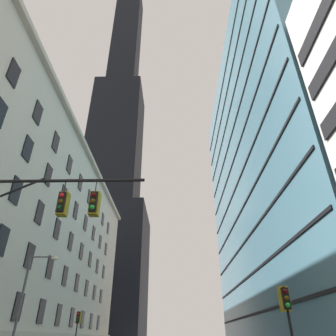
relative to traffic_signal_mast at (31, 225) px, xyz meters
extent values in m
cube|color=beige|center=(-15.21, 23.35, 7.74)|extent=(15.72, 63.64, 26.95)
cube|color=#B2A893|center=(-7.10, 23.35, 20.51)|extent=(0.70, 63.64, 0.60)
cube|color=black|center=(-7.30, 15.53, -1.74)|extent=(0.14, 1.40, 2.20)
cube|color=black|center=(-7.30, 20.53, -1.74)|extent=(0.14, 1.40, 2.20)
cube|color=black|center=(-7.30, 25.53, -1.74)|extent=(0.14, 1.40, 2.20)
cube|color=black|center=(-7.30, 30.53, -1.74)|extent=(0.14, 1.40, 2.20)
cube|color=black|center=(-7.30, 35.53, -1.74)|extent=(0.14, 1.40, 2.20)
cube|color=black|center=(-7.30, 40.53, -1.74)|extent=(0.14, 1.40, 2.20)
cube|color=black|center=(-7.30, 45.53, -1.74)|extent=(0.14, 1.40, 2.20)
cube|color=black|center=(-7.30, 10.53, 2.46)|extent=(0.14, 1.40, 2.20)
cube|color=black|center=(-7.30, 15.53, 2.46)|extent=(0.14, 1.40, 2.20)
cube|color=black|center=(-7.30, 20.53, 2.46)|extent=(0.14, 1.40, 2.20)
cube|color=black|center=(-7.30, 25.53, 2.46)|extent=(0.14, 1.40, 2.20)
cube|color=black|center=(-7.30, 30.53, 2.46)|extent=(0.14, 1.40, 2.20)
cube|color=black|center=(-7.30, 35.53, 2.46)|extent=(0.14, 1.40, 2.20)
cube|color=black|center=(-7.30, 40.53, 2.46)|extent=(0.14, 1.40, 2.20)
cube|color=black|center=(-7.30, 45.53, 2.46)|extent=(0.14, 1.40, 2.20)
cube|color=black|center=(-7.30, 10.53, 6.66)|extent=(0.14, 1.40, 2.20)
cube|color=black|center=(-7.30, 15.53, 6.66)|extent=(0.14, 1.40, 2.20)
cube|color=black|center=(-7.30, 20.53, 6.66)|extent=(0.14, 1.40, 2.20)
cube|color=black|center=(-7.30, 25.53, 6.66)|extent=(0.14, 1.40, 2.20)
cube|color=black|center=(-7.30, 30.53, 6.66)|extent=(0.14, 1.40, 2.20)
cube|color=black|center=(-7.30, 35.53, 6.66)|extent=(0.14, 1.40, 2.20)
cube|color=black|center=(-7.30, 40.53, 6.66)|extent=(0.14, 1.40, 2.20)
cube|color=black|center=(-7.30, 45.53, 6.66)|extent=(0.14, 1.40, 2.20)
cube|color=black|center=(-7.30, 10.53, 10.86)|extent=(0.14, 1.40, 2.20)
cube|color=black|center=(-7.30, 15.53, 10.86)|extent=(0.14, 1.40, 2.20)
cube|color=black|center=(-7.30, 20.53, 10.86)|extent=(0.14, 1.40, 2.20)
cube|color=black|center=(-7.30, 25.53, 10.86)|extent=(0.14, 1.40, 2.20)
cube|color=black|center=(-7.30, 30.53, 10.86)|extent=(0.14, 1.40, 2.20)
cube|color=black|center=(-7.30, 35.53, 10.86)|extent=(0.14, 1.40, 2.20)
cube|color=black|center=(-7.30, 40.53, 10.86)|extent=(0.14, 1.40, 2.20)
cube|color=black|center=(-7.30, 45.53, 10.86)|extent=(0.14, 1.40, 2.20)
cube|color=black|center=(-7.30, 5.53, 15.06)|extent=(0.14, 1.40, 2.20)
cube|color=black|center=(-7.30, 10.53, 15.06)|extent=(0.14, 1.40, 2.20)
cube|color=black|center=(-7.30, 15.53, 15.06)|extent=(0.14, 1.40, 2.20)
cube|color=black|center=(-7.30, 20.53, 15.06)|extent=(0.14, 1.40, 2.20)
cube|color=black|center=(-7.30, 25.53, 15.06)|extent=(0.14, 1.40, 2.20)
cube|color=black|center=(-7.30, 30.53, 15.06)|extent=(0.14, 1.40, 2.20)
cube|color=black|center=(-7.30, 35.53, 15.06)|extent=(0.14, 1.40, 2.20)
cube|color=black|center=(-7.30, 40.53, 15.06)|extent=(0.14, 1.40, 2.20)
cube|color=black|center=(-7.30, 45.53, 15.06)|extent=(0.14, 1.40, 2.20)
cube|color=black|center=(-18.07, 90.21, 14.83)|extent=(28.59, 28.59, 41.13)
cube|color=black|center=(-18.07, 90.21, 65.30)|extent=(20.01, 20.01, 59.82)
cube|color=black|center=(-18.07, 90.21, 132.60)|extent=(12.87, 12.87, 74.78)
cube|color=teal|center=(23.77, 25.43, 16.64)|extent=(18.24, 44.25, 44.75)
cube|color=black|center=(14.61, 25.43, -1.74)|extent=(0.12, 43.25, 0.24)
cube|color=black|center=(14.61, 25.43, 2.26)|extent=(0.12, 43.25, 0.24)
cube|color=black|center=(14.61, 25.43, 6.26)|extent=(0.12, 43.25, 0.24)
cube|color=black|center=(14.61, 25.43, 10.26)|extent=(0.12, 43.25, 0.24)
cube|color=black|center=(14.61, 25.43, 14.26)|extent=(0.12, 43.25, 0.24)
cube|color=black|center=(14.61, 25.43, 18.26)|extent=(0.12, 43.25, 0.24)
cube|color=black|center=(14.61, 25.43, 22.26)|extent=(0.12, 43.25, 0.24)
cube|color=black|center=(14.61, 25.43, 26.26)|extent=(0.12, 43.25, 0.24)
cube|color=black|center=(14.61, 25.43, 30.26)|extent=(0.12, 43.25, 0.24)
cube|color=black|center=(14.61, 25.43, 34.26)|extent=(0.12, 43.25, 0.24)
cylinder|color=black|center=(0.89, -0.04, 2.01)|extent=(7.46, 0.14, 0.14)
cylinder|color=black|center=(-1.35, -0.04, 1.41)|extent=(3.07, 0.10, 1.55)
cylinder|color=black|center=(1.14, -0.04, 1.71)|extent=(0.04, 0.04, 0.60)
cube|color=black|center=(1.14, -0.04, 0.96)|extent=(0.30, 0.30, 0.90)
cube|color=olive|center=(1.14, 0.13, 0.96)|extent=(0.40, 0.40, 1.04)
sphere|color=red|center=(1.14, -0.20, 1.24)|extent=(0.20, 0.20, 0.20)
sphere|color=#4B3A08|center=(1.14, -0.20, 0.96)|extent=(0.20, 0.20, 0.20)
sphere|color=#083D10|center=(1.14, -0.20, 0.68)|extent=(0.20, 0.20, 0.20)
cylinder|color=black|center=(2.50, -0.04, 1.71)|extent=(0.04, 0.04, 0.60)
cube|color=black|center=(2.50, -0.04, 0.96)|extent=(0.30, 0.30, 0.90)
cube|color=olive|center=(2.50, 0.13, 0.96)|extent=(0.40, 0.40, 1.04)
sphere|color=#450808|center=(2.50, -0.20, 1.24)|extent=(0.20, 0.20, 0.20)
sphere|color=#4B3A08|center=(2.50, -0.20, 0.96)|extent=(0.20, 0.20, 0.20)
sphere|color=green|center=(2.50, -0.20, 0.68)|extent=(0.20, 0.20, 0.20)
cylinder|color=black|center=(10.84, 2.89, -3.79)|extent=(0.12, 0.12, 3.59)
cube|color=black|center=(10.84, 2.89, -2.50)|extent=(0.30, 0.30, 0.90)
cube|color=olive|center=(10.84, 3.06, -2.50)|extent=(0.40, 0.40, 1.04)
sphere|color=#450808|center=(10.84, 2.73, -2.22)|extent=(0.20, 0.20, 0.20)
sphere|color=#4B3A08|center=(10.84, 2.73, -2.50)|extent=(0.20, 0.20, 0.20)
sphere|color=green|center=(10.84, 2.73, -2.78)|extent=(0.20, 0.20, 0.20)
cylinder|color=black|center=(-3.24, 19.50, -3.71)|extent=(0.12, 0.12, 3.75)
cube|color=black|center=(-3.24, 19.50, -2.34)|extent=(0.30, 0.30, 0.90)
cube|color=olive|center=(-3.24, 19.67, -2.34)|extent=(0.40, 0.40, 1.04)
sphere|color=red|center=(-3.24, 19.34, -2.06)|extent=(0.20, 0.20, 0.20)
sphere|color=#4B3A08|center=(-3.24, 19.34, -2.34)|extent=(0.20, 0.20, 0.20)
sphere|color=#083D10|center=(-3.24, 19.34, -2.62)|extent=(0.20, 0.20, 0.20)
cylinder|color=#47474C|center=(-5.48, 12.05, -1.95)|extent=(0.18, 0.18, 7.28)
cylinder|color=#47474C|center=(-4.52, 12.05, 1.54)|extent=(1.92, 0.10, 0.10)
ellipsoid|color=#EFE5C6|center=(-3.56, 12.05, 1.44)|extent=(0.56, 0.32, 0.24)
camera|label=1|loc=(5.89, -11.61, -4.03)|focal=31.73mm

